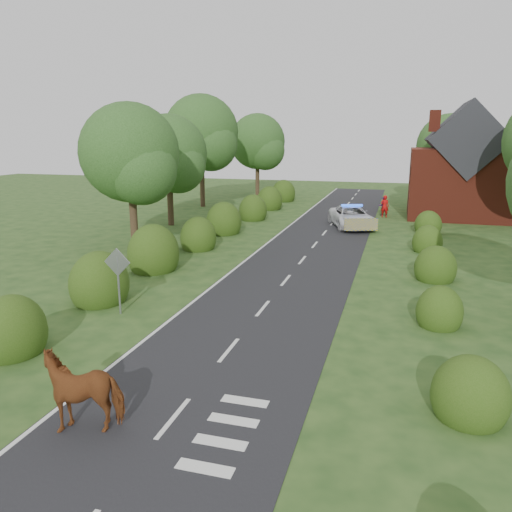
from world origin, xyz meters
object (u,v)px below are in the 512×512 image
(road_sign, at_px, (118,271))
(pedestrian_red, at_px, (385,206))
(cow, at_px, (85,393))
(pedestrian_purple, at_px, (383,206))
(police_van, at_px, (351,217))

(road_sign, xyz_separation_m, pedestrian_red, (8.68, 26.16, -0.75))
(pedestrian_red, bearing_deg, cow, 85.09)
(cow, xyz_separation_m, pedestrian_purple, (5.38, 34.01, 0.00))
(cow, bearing_deg, road_sign, -178.83)
(cow, bearing_deg, pedestrian_purple, 147.04)
(road_sign, relative_size, cow, 1.17)
(road_sign, bearing_deg, pedestrian_purple, 72.64)
(police_van, relative_size, pedestrian_purple, 3.91)
(police_van, xyz_separation_m, pedestrian_red, (2.15, 5.39, 0.14))
(cow, distance_m, pedestrian_purple, 34.43)
(pedestrian_red, relative_size, pedestrian_purple, 1.18)
(pedestrian_red, bearing_deg, pedestrian_purple, -77.85)
(pedestrian_red, bearing_deg, road_sign, 76.28)
(pedestrian_red, distance_m, pedestrian_purple, 1.15)
(road_sign, relative_size, pedestrian_purple, 1.64)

